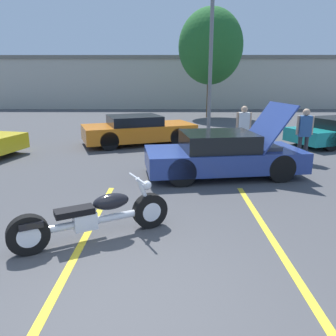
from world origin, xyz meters
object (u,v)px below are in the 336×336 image
Objects in this scene: tree_background at (211,47)px; show_car_hood_open at (224,154)px; light_pole at (213,52)px; spectator_by_show_car at (244,126)px; parked_car_mid_row at (138,130)px; motorcycle at (94,217)px; spectator_near_motorcycle at (304,131)px.

tree_background is 14.39m from show_car_hood_open.
spectator_by_show_car is (0.53, -4.95, -2.77)m from light_pole.
parked_car_mid_row is at bearing -135.32° from light_pole.
tree_background is 4.20× the size of spectator_by_show_car.
show_car_hood_open is at bearing -94.77° from tree_background.
spectator_near_motorcycle is (5.36, 5.20, 0.60)m from motorcycle.
show_car_hood_open reaches higher than spectator_by_show_car.
spectator_by_show_car reaches higher than motorcycle.
motorcycle is 8.09m from parked_car_mid_row.
parked_car_mid_row reaches higher than motorcycle.
show_car_hood_open is 3.13m from spectator_near_motorcycle.
tree_background is at bearing 76.98° from show_car_hood_open.
show_car_hood_open is (2.66, 3.67, 0.20)m from motorcycle.
light_pole reaches higher than spectator_near_motorcycle.
show_car_hood_open is at bearing -150.56° from spectator_near_motorcycle.
motorcycle is (-3.81, -17.47, -4.12)m from tree_background.
spectator_near_motorcycle is at bearing -48.34° from parked_car_mid_row.
spectator_near_motorcycle is 1.01× the size of spectator_by_show_car.
tree_background is 10.88m from parked_car_mid_row.
motorcycle is at bearing -109.89° from parked_car_mid_row.
light_pole reaches higher than spectator_by_show_car.
light_pole is at bearing -95.59° from tree_background.
tree_background is 1.60× the size of show_car_hood_open.
spectator_by_show_car is (3.74, 6.37, 0.59)m from motorcycle.
show_car_hood_open is 0.92× the size of parked_car_mid_row.
spectator_by_show_car is (3.79, -1.72, 0.41)m from parked_car_mid_row.
spectator_by_show_car is (-0.07, -11.10, -3.53)m from tree_background.
show_car_hood_open is (-1.15, -13.79, -3.92)m from tree_background.
light_pole reaches higher than motorcycle.
tree_background reaches higher than spectator_by_show_car.
light_pole is 8.29m from show_car_hood_open.
spectator_near_motorcycle is 2.00m from spectator_by_show_car.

